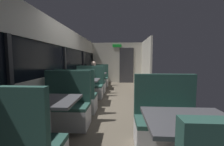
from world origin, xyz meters
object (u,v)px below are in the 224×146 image
(dining_table_mid_window, at_px, (84,83))
(bench_near_window_facing_entry, at_px, (65,110))
(dining_table_far_window, at_px, (96,75))
(bench_far_window_facing_entry, at_px, (98,80))
(bench_mid_window_facing_end, at_px, (77,99))
(bench_mid_window_facing_entry, at_px, (89,88))
(bench_far_window_facing_end, at_px, (93,85))
(bench_front_aisle_facing_entry, at_px, (167,126))
(dining_table_front_aisle, at_px, (191,129))
(seated_passenger, at_px, (93,79))
(dining_table_near_window, at_px, (47,106))

(dining_table_mid_window, bearing_deg, bench_near_window_facing_entry, -90.00)
(dining_table_far_window, xyz_separation_m, bench_far_window_facing_entry, (0.00, 0.70, -0.31))
(bench_mid_window_facing_end, relative_size, bench_mid_window_facing_entry, 1.00)
(bench_mid_window_facing_entry, xyz_separation_m, bench_far_window_facing_end, (0.00, 0.77, 0.00))
(dining_table_mid_window, relative_size, bench_front_aisle_facing_entry, 0.82)
(dining_table_front_aisle, xyz_separation_m, bench_front_aisle_facing_entry, (0.00, 0.70, -0.31))
(bench_far_window_facing_end, bearing_deg, bench_far_window_facing_entry, 90.00)
(bench_far_window_facing_end, relative_size, dining_table_front_aisle, 1.22)
(bench_mid_window_facing_end, bearing_deg, bench_mid_window_facing_entry, 90.00)
(bench_front_aisle_facing_entry, bearing_deg, bench_near_window_facing_entry, 161.47)
(bench_near_window_facing_entry, relative_size, dining_table_far_window, 1.22)
(bench_near_window_facing_entry, bearing_deg, bench_far_window_facing_entry, 90.00)
(seated_passenger, bearing_deg, bench_far_window_facing_entry, 90.00)
(dining_table_mid_window, height_order, bench_far_window_facing_entry, bench_far_window_facing_entry)
(bench_near_window_facing_entry, xyz_separation_m, seated_passenger, (0.00, 3.00, 0.21))
(dining_table_near_window, height_order, bench_far_window_facing_end, bench_far_window_facing_end)
(dining_table_mid_window, relative_size, bench_mid_window_facing_entry, 0.82)
(dining_table_near_window, height_order, dining_table_far_window, same)
(bench_mid_window_facing_entry, xyz_separation_m, bench_far_window_facing_entry, (0.00, 2.16, 0.00))
(dining_table_front_aisle, xyz_separation_m, seated_passenger, (-1.79, 4.30, -0.10))
(dining_table_mid_window, bearing_deg, bench_mid_window_facing_end, -90.00)
(seated_passenger, bearing_deg, bench_far_window_facing_end, -90.00)
(bench_mid_window_facing_entry, xyz_separation_m, dining_table_front_aisle, (1.79, -3.46, 0.31))
(bench_far_window_facing_end, bearing_deg, bench_front_aisle_facing_entry, -63.11)
(bench_mid_window_facing_end, bearing_deg, dining_table_near_window, -90.00)
(bench_near_window_facing_entry, distance_m, seated_passenger, 3.01)
(dining_table_mid_window, distance_m, bench_mid_window_facing_entry, 0.77)
(dining_table_far_window, xyz_separation_m, dining_table_front_aisle, (1.79, -4.93, 0.00))
(dining_table_near_window, height_order, dining_table_front_aisle, same)
(dining_table_mid_window, height_order, seated_passenger, seated_passenger)
(dining_table_mid_window, relative_size, seated_passenger, 0.71)
(seated_passenger, bearing_deg, dining_table_near_window, -90.00)
(bench_near_window_facing_entry, relative_size, bench_mid_window_facing_end, 1.00)
(dining_table_mid_window, relative_size, dining_table_far_window, 1.00)
(dining_table_near_window, distance_m, bench_far_window_facing_entry, 5.04)
(dining_table_far_window, bearing_deg, seated_passenger, -90.00)
(seated_passenger, bearing_deg, dining_table_mid_window, -90.00)
(dining_table_near_window, xyz_separation_m, seated_passenger, (0.00, 3.70, -0.10))
(bench_front_aisle_facing_entry, bearing_deg, bench_mid_window_facing_entry, 122.93)
(bench_mid_window_facing_entry, relative_size, dining_table_far_window, 1.22)
(bench_far_window_facing_entry, bearing_deg, dining_table_far_window, -90.00)
(dining_table_front_aisle, bearing_deg, bench_mid_window_facing_entry, 117.33)
(seated_passenger, bearing_deg, bench_near_window_facing_entry, -90.00)
(bench_mid_window_facing_end, relative_size, bench_far_window_facing_entry, 1.00)
(bench_mid_window_facing_entry, height_order, dining_table_far_window, bench_mid_window_facing_entry)
(bench_mid_window_facing_entry, bearing_deg, bench_far_window_facing_entry, 90.00)
(dining_table_near_window, height_order, bench_near_window_facing_entry, bench_near_window_facing_entry)
(dining_table_far_window, distance_m, dining_table_front_aisle, 5.24)
(dining_table_far_window, xyz_separation_m, bench_far_window_facing_end, (0.00, -0.70, -0.31))
(dining_table_far_window, bearing_deg, bench_front_aisle_facing_entry, -67.06)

